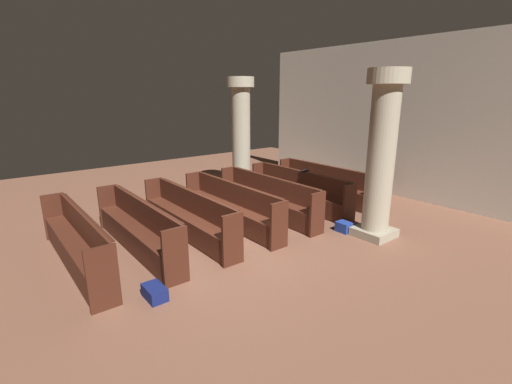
{
  "coord_description": "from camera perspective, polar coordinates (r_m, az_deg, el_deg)",
  "views": [
    {
      "loc": [
        5.87,
        -3.86,
        3.02
      ],
      "look_at": [
        -0.51,
        1.22,
        0.75
      ],
      "focal_mm": 25.06,
      "sensor_mm": 36.0,
      "label": 1
    }
  ],
  "objects": [
    {
      "name": "pew_row_0",
      "position": [
        10.53,
        11.11,
        1.53
      ],
      "size": [
        3.45,
        0.47,
        0.98
      ],
      "color": "#4C2316",
      "rests_on": "ground"
    },
    {
      "name": "pew_row_6",
      "position": [
        7.12,
        -26.85,
        -6.73
      ],
      "size": [
        3.45,
        0.46,
        0.98
      ],
      "color": "#4C2316",
      "rests_on": "ground"
    },
    {
      "name": "back_wall",
      "position": [
        11.57,
        21.21,
        10.71
      ],
      "size": [
        10.0,
        0.16,
        4.5
      ],
      "primitive_type": "cube",
      "color": "beige",
      "rests_on": "ground"
    },
    {
      "name": "kneeler_box_navy",
      "position": [
        5.82,
        -15.87,
        -15.16
      ],
      "size": [
        0.43,
        0.27,
        0.2
      ],
      "primitive_type": "cube",
      "color": "navy",
      "rests_on": "ground"
    },
    {
      "name": "pillar_aisle_side",
      "position": [
        7.8,
        19.38,
        5.79
      ],
      "size": [
        0.82,
        0.82,
        3.48
      ],
      "color": "#9F967E",
      "rests_on": "ground"
    },
    {
      "name": "pew_row_2",
      "position": [
        8.99,
        1.83,
        -0.58
      ],
      "size": [
        3.45,
        0.47,
        0.98
      ],
      "color": "#4C2316",
      "rests_on": "ground"
    },
    {
      "name": "pew_row_3",
      "position": [
        8.35,
        -4.01,
        -1.9
      ],
      "size": [
        3.45,
        0.46,
        0.98
      ],
      "color": "#4C2316",
      "rests_on": "ground"
    },
    {
      "name": "pew_row_4",
      "position": [
        7.8,
        -10.76,
        -3.4
      ],
      "size": [
        3.45,
        0.46,
        0.98
      ],
      "color": "#4C2316",
      "rests_on": "ground"
    },
    {
      "name": "pillar_far_side",
      "position": [
        11.24,
        -2.39,
        9.38
      ],
      "size": [
        0.82,
        0.82,
        3.48
      ],
      "color": "#9F967E",
      "rests_on": "ground"
    },
    {
      "name": "pew_row_5",
      "position": [
        7.39,
        -18.42,
        -5.04
      ],
      "size": [
        3.45,
        0.47,
        0.98
      ],
      "color": "#4C2316",
      "rests_on": "ground"
    },
    {
      "name": "pew_row_1",
      "position": [
        9.73,
        6.83,
        0.56
      ],
      "size": [
        3.45,
        0.46,
        0.98
      ],
      "color": "#4C2316",
      "rests_on": "ground"
    },
    {
      "name": "hymn_book",
      "position": [
        9.73,
        7.81,
        3.38
      ],
      "size": [
        0.15,
        0.2,
        0.03
      ],
      "primitive_type": "cube",
      "color": "black",
      "rests_on": "pew_row_1"
    },
    {
      "name": "kneeler_box_blue",
      "position": [
        8.3,
        13.87,
        -5.43
      ],
      "size": [
        0.33,
        0.26,
        0.22
      ],
      "primitive_type": "cube",
      "color": "navy",
      "rests_on": "ground"
    },
    {
      "name": "ground_plane",
      "position": [
        7.64,
        -4.85,
        -7.77
      ],
      "size": [
        19.2,
        19.2,
        0.0
      ],
      "primitive_type": "plane",
      "color": "brown"
    },
    {
      "name": "lectern",
      "position": [
        10.96,
        18.76,
        1.17
      ],
      "size": [
        0.48,
        0.45,
        1.08
      ],
      "color": "brown",
      "rests_on": "ground"
    }
  ]
}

